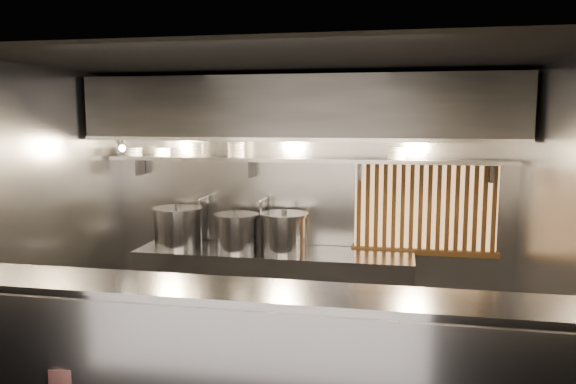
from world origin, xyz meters
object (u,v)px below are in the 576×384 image
(pendant_bulb, at_px, (293,153))
(stock_pot_left, at_px, (178,227))
(heat_lamp, at_px, (121,143))
(stock_pot_mid, at_px, (284,232))
(stock_pot_right, at_px, (237,232))

(pendant_bulb, distance_m, stock_pot_left, 1.55)
(heat_lamp, distance_m, stock_pot_mid, 1.99)
(heat_lamp, height_order, stock_pot_left, heat_lamp)
(heat_lamp, height_order, stock_pot_mid, heat_lamp)
(stock_pot_right, bearing_deg, pendant_bulb, 9.06)
(stock_pot_left, xyz_separation_m, stock_pot_mid, (1.22, -0.01, -0.01))
(heat_lamp, relative_size, stock_pot_left, 0.62)
(heat_lamp, distance_m, stock_pot_left, 1.11)
(stock_pot_left, bearing_deg, heat_lamp, -147.87)
(stock_pot_right, bearing_deg, heat_lamp, -168.03)
(heat_lamp, bearing_deg, stock_pot_right, 11.97)
(heat_lamp, xyz_separation_m, stock_pot_mid, (1.72, 0.30, -0.96))
(heat_lamp, height_order, stock_pot_right, heat_lamp)
(stock_pot_right, bearing_deg, stock_pot_mid, 4.93)
(heat_lamp, xyz_separation_m, stock_pot_left, (0.50, 0.31, -0.95))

